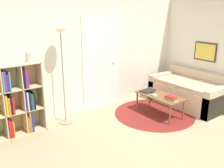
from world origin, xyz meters
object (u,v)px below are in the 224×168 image
floor_lamp (61,48)px  coffee_table (160,97)px  bookshelf (10,101)px  bowl (154,95)px  vase_on_shelf (28,57)px  laptop (148,91)px  couch (190,92)px

floor_lamp → coffee_table: 2.22m
bookshelf → bowl: (2.57, -0.92, -0.18)m
coffee_table → bookshelf: bearing=160.8°
vase_on_shelf → laptop: bearing=-14.7°
laptop → bowl: size_ratio=3.02×
laptop → coffee_table: bearing=-87.2°
coffee_table → couch: bearing=0.2°
coffee_table → laptop: size_ratio=2.81×
couch → floor_lamp: bearing=163.4°
bookshelf → vase_on_shelf: vase_on_shelf is taller
bookshelf → vase_on_shelf: 0.82m
bookshelf → floor_lamp: (0.96, -0.11, 0.84)m
couch → bowl: (-1.16, 0.02, 0.16)m
coffee_table → vase_on_shelf: bearing=158.0°
laptop → vase_on_shelf: 2.55m
coffee_table → vase_on_shelf: 2.68m
couch → coffee_table: (-1.03, -0.00, 0.10)m
bookshelf → laptop: 2.77m
bookshelf → couch: size_ratio=0.77×
bookshelf → couch: bookshelf is taller
floor_lamp → bookshelf: bearing=173.5°
bowl → vase_on_shelf: 2.53m
floor_lamp → vase_on_shelf: size_ratio=11.58×
couch → laptop: couch is taller
bookshelf → vase_on_shelf: bearing=-1.0°
laptop → couch: bearing=-17.5°
floor_lamp → couch: bearing=-16.6°
coffee_table → laptop: laptop is taller
floor_lamp → couch: floor_lamp is taller
bowl → laptop: bearing=68.9°
bookshelf → floor_lamp: size_ratio=0.70×
floor_lamp → vase_on_shelf: bearing=169.7°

